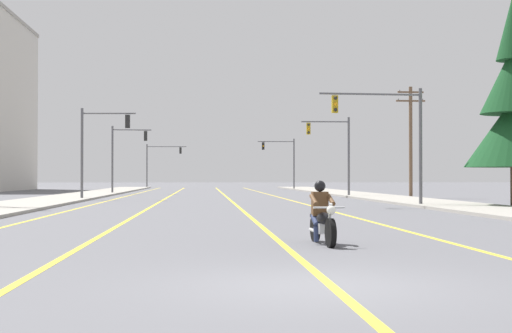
{
  "coord_description": "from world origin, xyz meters",
  "views": [
    {
      "loc": [
        -1.63,
        -10.33,
        1.54
      ],
      "look_at": [
        0.44,
        18.31,
        1.95
      ],
      "focal_mm": 51.55,
      "sensor_mm": 36.0,
      "label": 1
    }
  ],
  "objects_px": {
    "motorcycle_with_rider": "(322,219)",
    "traffic_signal_near_left": "(97,140)",
    "traffic_signal_near_right": "(391,127)",
    "traffic_signal_mid_left": "(123,150)",
    "traffic_signal_mid_right": "(335,145)",
    "traffic_signal_far_left": "(159,159)",
    "utility_pole_right_far": "(411,138)",
    "traffic_signal_far_right": "(284,156)"
  },
  "relations": [
    {
      "from": "traffic_signal_far_left",
      "to": "motorcycle_with_rider",
      "type": "bearing_deg",
      "value": -84.15
    },
    {
      "from": "traffic_signal_near_left",
      "to": "utility_pole_right_far",
      "type": "xyz_separation_m",
      "value": [
        22.51,
        3.17,
        0.44
      ]
    },
    {
      "from": "motorcycle_with_rider",
      "to": "traffic_signal_far_right",
      "type": "height_order",
      "value": "traffic_signal_far_right"
    },
    {
      "from": "utility_pole_right_far",
      "to": "traffic_signal_mid_left",
      "type": "bearing_deg",
      "value": 147.91
    },
    {
      "from": "traffic_signal_mid_left",
      "to": "utility_pole_right_far",
      "type": "height_order",
      "value": "utility_pole_right_far"
    },
    {
      "from": "traffic_signal_near_left",
      "to": "traffic_signal_mid_left",
      "type": "bearing_deg",
      "value": 90.33
    },
    {
      "from": "traffic_signal_far_left",
      "to": "utility_pole_right_far",
      "type": "distance_m",
      "value": 55.57
    },
    {
      "from": "motorcycle_with_rider",
      "to": "traffic_signal_near_left",
      "type": "bearing_deg",
      "value": 106.4
    },
    {
      "from": "traffic_signal_mid_right",
      "to": "traffic_signal_far_left",
      "type": "distance_m",
      "value": 50.87
    },
    {
      "from": "traffic_signal_near_right",
      "to": "traffic_signal_near_left",
      "type": "height_order",
      "value": "same"
    },
    {
      "from": "motorcycle_with_rider",
      "to": "traffic_signal_far_left",
      "type": "relative_size",
      "value": 0.35
    },
    {
      "from": "utility_pole_right_far",
      "to": "traffic_signal_far_right",
      "type": "bearing_deg",
      "value": 99.05
    },
    {
      "from": "traffic_signal_near_left",
      "to": "traffic_signal_mid_right",
      "type": "height_order",
      "value": "same"
    },
    {
      "from": "motorcycle_with_rider",
      "to": "utility_pole_right_far",
      "type": "distance_m",
      "value": 39.03
    },
    {
      "from": "motorcycle_with_rider",
      "to": "traffic_signal_mid_left",
      "type": "bearing_deg",
      "value": 101.09
    },
    {
      "from": "motorcycle_with_rider",
      "to": "traffic_signal_near_right",
      "type": "bearing_deg",
      "value": 71.36
    },
    {
      "from": "traffic_signal_mid_left",
      "to": "utility_pole_right_far",
      "type": "distance_m",
      "value": 26.69
    },
    {
      "from": "motorcycle_with_rider",
      "to": "traffic_signal_near_left",
      "type": "relative_size",
      "value": 0.35
    },
    {
      "from": "motorcycle_with_rider",
      "to": "utility_pole_right_far",
      "type": "height_order",
      "value": "utility_pole_right_far"
    },
    {
      "from": "motorcycle_with_rider",
      "to": "traffic_signal_far_right",
      "type": "distance_m",
      "value": 72.33
    },
    {
      "from": "traffic_signal_near_right",
      "to": "traffic_signal_far_right",
      "type": "relative_size",
      "value": 1.0
    },
    {
      "from": "traffic_signal_near_left",
      "to": "traffic_signal_far_right",
      "type": "bearing_deg",
      "value": 66.21
    },
    {
      "from": "traffic_signal_far_right",
      "to": "traffic_signal_mid_right",
      "type": "bearing_deg",
      "value": -89.06
    },
    {
      "from": "traffic_signal_near_right",
      "to": "traffic_signal_far_left",
      "type": "xyz_separation_m",
      "value": [
        -16.07,
        66.97,
        0.01
      ]
    },
    {
      "from": "traffic_signal_near_left",
      "to": "traffic_signal_far_left",
      "type": "bearing_deg",
      "value": 89.09
    },
    {
      "from": "traffic_signal_far_left",
      "to": "traffic_signal_near_right",
      "type": "bearing_deg",
      "value": -76.51
    },
    {
      "from": "traffic_signal_mid_right",
      "to": "traffic_signal_far_right",
      "type": "bearing_deg",
      "value": 90.94
    },
    {
      "from": "traffic_signal_near_right",
      "to": "traffic_signal_far_left",
      "type": "height_order",
      "value": "same"
    },
    {
      "from": "traffic_signal_mid_right",
      "to": "traffic_signal_mid_left",
      "type": "height_order",
      "value": "same"
    },
    {
      "from": "traffic_signal_near_left",
      "to": "traffic_signal_far_right",
      "type": "xyz_separation_m",
      "value": [
        16.9,
        38.34,
        0.05
      ]
    },
    {
      "from": "traffic_signal_far_left",
      "to": "utility_pole_right_far",
      "type": "bearing_deg",
      "value": -67.08
    },
    {
      "from": "motorcycle_with_rider",
      "to": "traffic_signal_near_left",
      "type": "distance_m",
      "value": 35.15
    },
    {
      "from": "traffic_signal_far_left",
      "to": "utility_pole_right_far",
      "type": "height_order",
      "value": "utility_pole_right_far"
    },
    {
      "from": "traffic_signal_near_right",
      "to": "traffic_signal_mid_left",
      "type": "height_order",
      "value": "same"
    },
    {
      "from": "motorcycle_with_rider",
      "to": "traffic_signal_near_left",
      "type": "height_order",
      "value": "traffic_signal_near_left"
    },
    {
      "from": "traffic_signal_near_left",
      "to": "traffic_signal_far_left",
      "type": "height_order",
      "value": "same"
    },
    {
      "from": "traffic_signal_mid_left",
      "to": "traffic_signal_near_left",
      "type": "bearing_deg",
      "value": -89.67
    },
    {
      "from": "traffic_signal_mid_left",
      "to": "utility_pole_right_far",
      "type": "bearing_deg",
      "value": -32.09
    },
    {
      "from": "traffic_signal_near_left",
      "to": "traffic_signal_far_right",
      "type": "distance_m",
      "value": 41.9
    },
    {
      "from": "traffic_signal_mid_left",
      "to": "utility_pole_right_far",
      "type": "relative_size",
      "value": 0.75
    },
    {
      "from": "traffic_signal_mid_left",
      "to": "traffic_signal_far_left",
      "type": "bearing_deg",
      "value": 88.5
    },
    {
      "from": "traffic_signal_near_left",
      "to": "utility_pole_right_far",
      "type": "relative_size",
      "value": 0.75
    }
  ]
}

